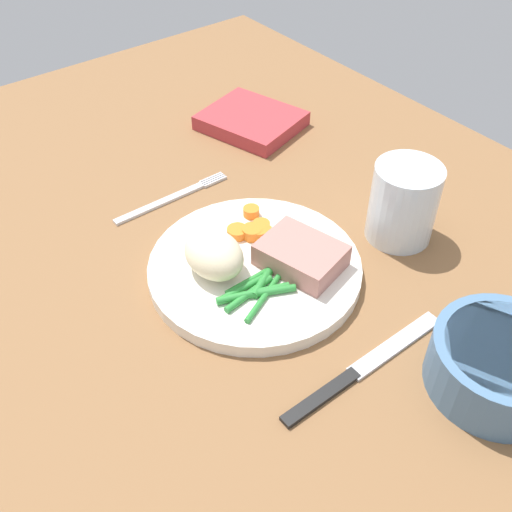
{
  "coord_description": "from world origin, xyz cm",
  "views": [
    {
      "loc": [
        40.29,
        -29.72,
        49.51
      ],
      "look_at": [
        1.86,
        0.17,
        4.6
      ],
      "focal_mm": 42.19,
      "sensor_mm": 36.0,
      "label": 1
    }
  ],
  "objects_px": {
    "water_glass": "(402,208)",
    "knife": "(361,369)",
    "fork": "(172,198)",
    "dinner_plate": "(256,268)",
    "salad_bowl": "(501,362)",
    "napkin": "(251,121)",
    "meat_portion": "(301,255)"
  },
  "relations": [
    {
      "from": "water_glass",
      "to": "knife",
      "type": "bearing_deg",
      "value": -56.92
    },
    {
      "from": "fork",
      "to": "water_glass",
      "type": "height_order",
      "value": "water_glass"
    },
    {
      "from": "fork",
      "to": "knife",
      "type": "height_order",
      "value": "knife"
    },
    {
      "from": "dinner_plate",
      "to": "salad_bowl",
      "type": "xyz_separation_m",
      "value": [
        0.26,
        0.09,
        0.02
      ]
    },
    {
      "from": "water_glass",
      "to": "salad_bowl",
      "type": "relative_size",
      "value": 0.73
    },
    {
      "from": "knife",
      "to": "salad_bowl",
      "type": "distance_m",
      "value": 0.13
    },
    {
      "from": "salad_bowl",
      "to": "napkin",
      "type": "distance_m",
      "value": 0.52
    },
    {
      "from": "water_glass",
      "to": "salad_bowl",
      "type": "height_order",
      "value": "water_glass"
    },
    {
      "from": "dinner_plate",
      "to": "water_glass",
      "type": "relative_size",
      "value": 2.5
    },
    {
      "from": "meat_portion",
      "to": "fork",
      "type": "relative_size",
      "value": 0.53
    },
    {
      "from": "meat_portion",
      "to": "napkin",
      "type": "xyz_separation_m",
      "value": [
        -0.29,
        0.15,
        -0.02
      ]
    },
    {
      "from": "water_glass",
      "to": "napkin",
      "type": "xyz_separation_m",
      "value": [
        -0.31,
        0.01,
        -0.03
      ]
    },
    {
      "from": "dinner_plate",
      "to": "napkin",
      "type": "relative_size",
      "value": 1.75
    },
    {
      "from": "knife",
      "to": "napkin",
      "type": "height_order",
      "value": "napkin"
    },
    {
      "from": "meat_portion",
      "to": "water_glass",
      "type": "bearing_deg",
      "value": 81.91
    },
    {
      "from": "meat_portion",
      "to": "napkin",
      "type": "distance_m",
      "value": 0.33
    },
    {
      "from": "napkin",
      "to": "water_glass",
      "type": "bearing_deg",
      "value": -2.45
    },
    {
      "from": "meat_portion",
      "to": "water_glass",
      "type": "height_order",
      "value": "water_glass"
    },
    {
      "from": "meat_portion",
      "to": "salad_bowl",
      "type": "distance_m",
      "value": 0.23
    },
    {
      "from": "meat_portion",
      "to": "knife",
      "type": "bearing_deg",
      "value": -16.48
    },
    {
      "from": "dinner_plate",
      "to": "water_glass",
      "type": "xyz_separation_m",
      "value": [
        0.05,
        0.18,
        0.03
      ]
    },
    {
      "from": "meat_portion",
      "to": "salad_bowl",
      "type": "xyz_separation_m",
      "value": [
        0.22,
        0.05,
        0.0
      ]
    },
    {
      "from": "fork",
      "to": "knife",
      "type": "relative_size",
      "value": 0.81
    },
    {
      "from": "dinner_plate",
      "to": "water_glass",
      "type": "bearing_deg",
      "value": 73.6
    },
    {
      "from": "napkin",
      "to": "knife",
      "type": "bearing_deg",
      "value": -24.41
    },
    {
      "from": "meat_portion",
      "to": "napkin",
      "type": "relative_size",
      "value": 0.64
    },
    {
      "from": "salad_bowl",
      "to": "knife",
      "type": "bearing_deg",
      "value": -134.37
    },
    {
      "from": "fork",
      "to": "napkin",
      "type": "height_order",
      "value": "napkin"
    },
    {
      "from": "water_glass",
      "to": "salad_bowl",
      "type": "distance_m",
      "value": 0.22
    },
    {
      "from": "salad_bowl",
      "to": "napkin",
      "type": "height_order",
      "value": "salad_bowl"
    },
    {
      "from": "knife",
      "to": "salad_bowl",
      "type": "bearing_deg",
      "value": 47.8
    },
    {
      "from": "fork",
      "to": "salad_bowl",
      "type": "relative_size",
      "value": 1.27
    }
  ]
}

